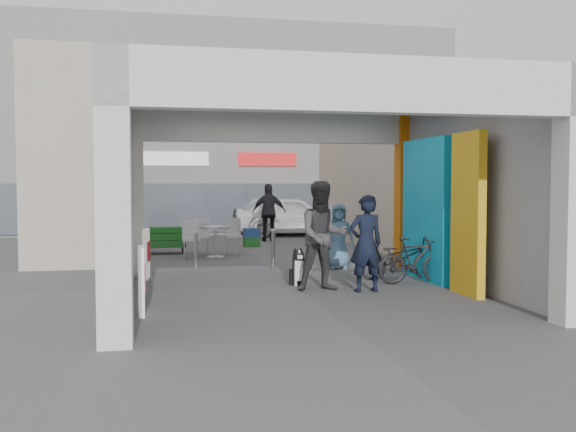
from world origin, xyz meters
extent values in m
plane|color=#4F4F54|center=(0.00, 0.00, 0.00)|extent=(90.00, 90.00, 0.00)
cube|color=silver|center=(-3.00, -4.00, 1.75)|extent=(0.40, 0.40, 3.50)
cube|color=silver|center=(-3.00, 2.00, 1.75)|extent=(0.40, 0.40, 3.50)
cube|color=silver|center=(3.00, -4.00, 1.75)|extent=(0.40, 0.40, 3.50)
cube|color=orange|center=(3.00, 2.00, 1.75)|extent=(0.40, 0.40, 3.50)
plane|color=beige|center=(-3.00, -1.00, 1.75)|extent=(0.00, 6.40, 6.40)
plane|color=#A0A0A6|center=(3.00, -1.00, 1.75)|extent=(0.00, 6.40, 6.40)
cube|color=#0DA1D5|center=(2.70, 0.20, 1.40)|extent=(0.15, 2.00, 2.80)
cube|color=gold|center=(2.70, -1.60, 1.40)|extent=(0.15, 1.00, 2.80)
plane|color=#AAAAA5|center=(0.00, -1.00, 3.50)|extent=(6.40, 6.40, 0.00)
cube|color=silver|center=(0.00, 2.05, 3.15)|extent=(6.40, 0.30, 0.70)
cube|color=silver|center=(0.00, -4.05, 3.15)|extent=(6.40, 0.30, 0.70)
cube|color=white|center=(0.00, 2.22, 3.10)|extent=(4.20, 0.05, 0.55)
cube|color=white|center=(0.00, 14.00, 4.00)|extent=(18.00, 4.00, 8.00)
cube|color=#515966|center=(0.00, 11.95, 1.00)|extent=(16.20, 0.06, 1.80)
cube|color=white|center=(-2.00, 11.96, 2.80)|extent=(2.60, 0.06, 0.50)
cube|color=red|center=(1.50, 11.96, 2.80)|extent=(2.20, 0.06, 0.50)
cube|color=#B9AE99|center=(-4.50, 7.50, 2.50)|extent=(2.00, 9.00, 5.00)
cube|color=#B9AE99|center=(4.50, 7.50, 2.50)|extent=(2.00, 9.00, 5.00)
cylinder|color=gray|center=(-1.70, 2.52, 0.42)|extent=(0.09, 0.09, 0.83)
cylinder|color=gray|center=(0.02, 2.41, 0.44)|extent=(0.09, 0.09, 0.87)
cylinder|color=gray|center=(1.64, 2.38, 0.49)|extent=(0.09, 0.09, 0.97)
cube|color=white|center=(-2.75, -2.19, 0.50)|extent=(0.11, 0.55, 1.00)
cube|color=red|center=(-2.71, -2.19, 0.55)|extent=(0.06, 0.39, 0.40)
cube|color=white|center=(-2.75, 1.40, 0.50)|extent=(0.14, 0.56, 1.00)
cube|color=red|center=(-2.71, 1.40, 0.55)|extent=(0.08, 0.39, 0.40)
cylinder|color=#B2B2B7|center=(-1.06, 4.85, 0.39)|extent=(0.06, 0.06, 0.78)
cylinder|color=#B2B2B7|center=(-1.06, 4.85, 0.01)|extent=(0.48, 0.48, 0.02)
cylinder|color=#B2B2B7|center=(-1.06, 4.85, 0.78)|extent=(0.76, 0.76, 0.05)
cube|color=#B2B2B7|center=(-1.71, 4.63, 0.24)|extent=(0.41, 0.41, 0.49)
cube|color=#B2B2B7|center=(-1.71, 4.82, 0.72)|extent=(0.41, 0.05, 0.49)
cube|color=#B2B2B7|center=(-0.52, 5.39, 0.24)|extent=(0.41, 0.41, 0.49)
cube|color=#B2B2B7|center=(-0.52, 5.58, 0.72)|extent=(0.41, 0.05, 0.49)
cube|color=#B2B2B7|center=(-1.39, 5.49, 0.24)|extent=(0.41, 0.41, 0.49)
cube|color=#B2B2B7|center=(-1.39, 5.69, 0.72)|extent=(0.41, 0.05, 0.49)
cube|color=black|center=(-2.33, 5.97, 0.14)|extent=(1.09, 0.55, 0.27)
cube|color=#1B611C|center=(-2.33, 5.83, 0.27)|extent=(0.91, 0.32, 0.16)
cube|color=#1B611C|center=(-2.33, 5.97, 0.46)|extent=(0.91, 0.32, 0.16)
cube|color=#1B611C|center=(-2.33, 6.11, 0.64)|extent=(0.91, 0.32, 0.16)
cube|color=#1B611C|center=(0.24, 7.37, 0.14)|extent=(0.49, 0.40, 0.28)
cube|color=navy|center=(0.24, 7.37, 0.42)|extent=(0.49, 0.40, 0.28)
cube|color=black|center=(0.07, 0.12, 0.13)|extent=(0.27, 0.35, 0.27)
cube|color=black|center=(0.07, -0.02, 0.33)|extent=(0.21, 0.18, 0.40)
cube|color=white|center=(0.07, -0.12, 0.29)|extent=(0.17, 0.03, 0.38)
cylinder|color=white|center=(0.01, -0.10, 0.15)|extent=(0.05, 0.05, 0.31)
cylinder|color=white|center=(0.13, -0.10, 0.15)|extent=(0.05, 0.05, 0.31)
sphere|color=black|center=(0.07, -0.04, 0.57)|extent=(0.21, 0.21, 0.21)
cube|color=white|center=(0.07, -0.15, 0.55)|extent=(0.09, 0.13, 0.07)
cone|color=black|center=(0.01, 0.00, 0.67)|extent=(0.08, 0.08, 0.09)
cone|color=black|center=(0.12, 0.00, 0.67)|extent=(0.08, 0.08, 0.09)
imported|color=black|center=(1.09, -0.94, 0.86)|extent=(0.66, 0.47, 1.72)
imported|color=#3E3D40|center=(0.39, -0.65, 0.98)|extent=(0.96, 0.75, 1.96)
imported|color=#537FA2|center=(1.45, 2.08, 0.73)|extent=(0.79, 0.59, 1.46)
imported|color=black|center=(1.06, 9.04, 0.95)|extent=(1.14, 0.53, 1.90)
imported|color=black|center=(2.20, 0.25, 0.44)|extent=(1.74, 0.84, 0.88)
imported|color=black|center=(2.30, -0.26, 0.44)|extent=(1.48, 0.48, 0.88)
imported|color=white|center=(2.26, 11.07, 0.73)|extent=(4.40, 2.09, 1.45)
camera|label=1|loc=(-2.48, -11.73, 1.94)|focal=40.00mm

